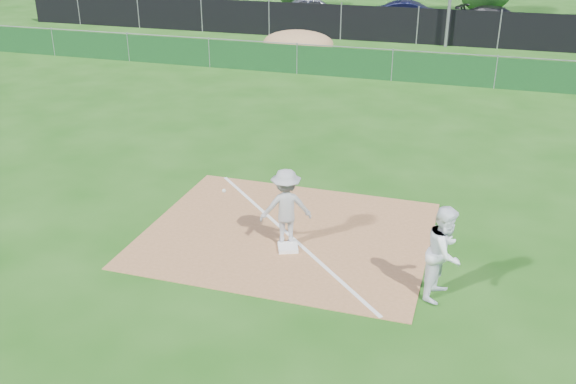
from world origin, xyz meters
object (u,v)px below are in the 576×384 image
object	(u,v)px
runner	(445,253)
car_mid	(411,14)
play_at_first	(286,207)
car_right	(497,19)
first_base	(288,247)
car_left	(314,9)

from	to	relation	value
runner	car_mid	size ratio (longest dim) A/B	0.41
car_mid	play_at_first	bearing A→B (deg)	176.81
play_at_first	car_right	size ratio (longest dim) A/B	0.43
play_at_first	first_base	bearing A→B (deg)	-63.50
runner	play_at_first	bearing A→B (deg)	86.88
car_right	play_at_first	bearing A→B (deg)	-171.81
first_base	car_mid	world-z (taller)	car_mid
play_at_first	car_mid	bearing A→B (deg)	92.24
runner	car_left	world-z (taller)	runner
runner	car_left	size ratio (longest dim) A/B	0.42
first_base	car_left	bearing A→B (deg)	104.36
play_at_first	runner	world-z (taller)	runner
first_base	play_at_first	distance (m)	0.83
first_base	car_right	bearing A→B (deg)	82.63
runner	car_left	bearing A→B (deg)	33.67
runner	car_right	distance (m)	28.67
car_left	car_mid	xyz separation A→B (m)	(5.98, -0.19, -0.01)
car_mid	car_right	size ratio (longest dim) A/B	0.95
first_base	play_at_first	world-z (taller)	play_at_first
car_left	car_right	size ratio (longest dim) A/B	0.94
runner	car_right	world-z (taller)	runner
first_base	car_mid	size ratio (longest dim) A/B	0.09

